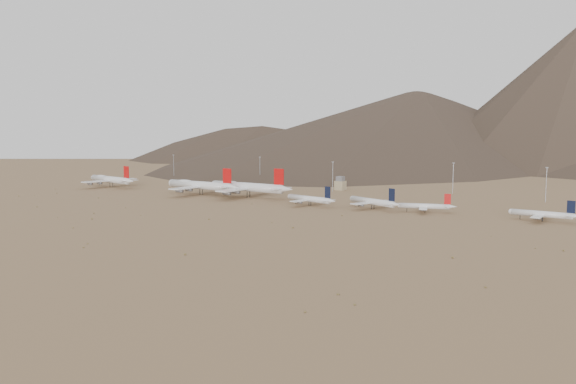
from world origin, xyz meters
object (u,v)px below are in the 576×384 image
Objects in this scene: widebody_west at (111,179)px; control_tower at (340,184)px; widebody_centre at (200,185)px; widebody_east at (247,187)px; narrowbody_b at (373,202)px; narrowbody_a at (310,199)px.

widebody_west is 5.68× the size of control_tower.
widebody_west is 109.25m from widebody_centre.
widebody_west is 151.96m from widebody_east.
narrowbody_b is at bearing -51.08° from control_tower.
widebody_east is at bearing -113.31° from control_tower.
narrowbody_a is 0.99× the size of narrowbody_b.
control_tower is (36.66, 85.09, -2.80)m from widebody_east.
narrowbody_b reaches higher than control_tower.
control_tower is at bearing 34.06° from widebody_west.
widebody_west is at bearing -178.92° from widebody_centre.
widebody_east is at bearing -162.30° from narrowbody_b.
narrowbody_b is at bearing -2.55° from widebody_east.
narrowbody_b is (43.70, 8.97, 0.22)m from narrowbody_a.
widebody_east is 1.80× the size of narrowbody_b.
widebody_west is 1.55× the size of narrowbody_b.
widebody_centre is at bearing 8.08° from widebody_west.
widebody_west is 1.56× the size of narrowbody_a.
widebody_west is 0.86× the size of widebody_east.
widebody_centre reaches higher than widebody_west.
widebody_west is at bearing -153.63° from control_tower.
widebody_centre reaches higher than narrowbody_b.
widebody_west reaches higher than control_tower.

